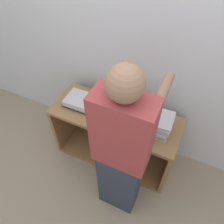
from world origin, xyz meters
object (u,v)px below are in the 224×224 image
object	(u,v)px
person	(121,155)
laptop_open	(117,109)
laptop_stack_left	(82,102)
laptop_stack_right	(152,122)

from	to	relation	value
person	laptop_open	bearing A→B (deg)	117.04
laptop_open	laptop_stack_left	size ratio (longest dim) A/B	0.94
laptop_stack_right	laptop_stack_left	bearing A→B (deg)	-179.49
laptop_open	laptop_stack_left	bearing A→B (deg)	-171.85
laptop_stack_right	person	bearing A→B (deg)	-103.66
laptop_stack_left	person	size ratio (longest dim) A/B	0.21
laptop_stack_left	laptop_stack_right	bearing A→B (deg)	0.51
laptop_stack_left	laptop_stack_right	distance (m)	0.71
laptop_stack_right	person	size ratio (longest dim) A/B	0.21
laptop_open	laptop_stack_right	bearing A→B (deg)	-7.07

